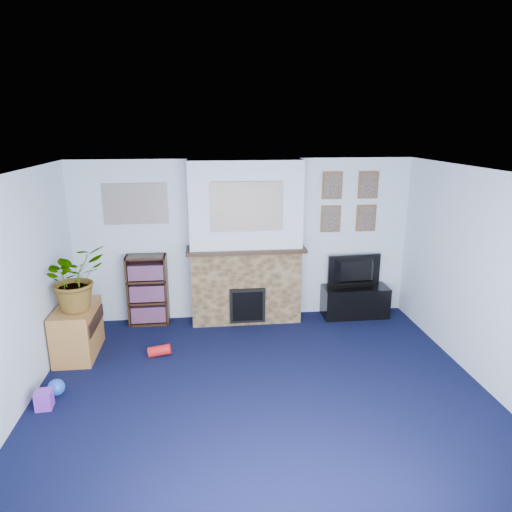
{
  "coord_description": "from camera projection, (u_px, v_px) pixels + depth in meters",
  "views": [
    {
      "loc": [
        -0.57,
        -4.34,
        2.84
      ],
      "look_at": [
        0.03,
        0.99,
        1.31
      ],
      "focal_mm": 32.0,
      "sensor_mm": 36.0,
      "label": 1
    }
  ],
  "objects": [
    {
      "name": "floor",
      "position": [
        263.0,
        396.0,
        4.99
      ],
      "size": [
        5.0,
        4.5,
        0.01
      ],
      "primitive_type": "cube",
      "color": "black",
      "rests_on": "ground"
    },
    {
      "name": "ceiling",
      "position": [
        264.0,
        174.0,
        4.33
      ],
      "size": [
        5.0,
        4.5,
        0.01
      ],
      "primitive_type": "cube",
      "color": "white",
      "rests_on": "wall_back"
    },
    {
      "name": "wall_back",
      "position": [
        245.0,
        240.0,
        6.81
      ],
      "size": [
        5.0,
        0.04,
        2.4
      ],
      "primitive_type": "cube",
      "color": "silver",
      "rests_on": "ground"
    },
    {
      "name": "wall_front",
      "position": [
        316.0,
        436.0,
        2.51
      ],
      "size": [
        5.0,
        0.04,
        2.4
      ],
      "primitive_type": "cube",
      "color": "silver",
      "rests_on": "ground"
    },
    {
      "name": "wall_left",
      "position": [
        7.0,
        303.0,
        4.39
      ],
      "size": [
        0.04,
        4.5,
        2.4
      ],
      "primitive_type": "cube",
      "color": "silver",
      "rests_on": "ground"
    },
    {
      "name": "wall_right",
      "position": [
        493.0,
        284.0,
        4.93
      ],
      "size": [
        0.04,
        4.5,
        2.4
      ],
      "primitive_type": "cube",
      "color": "silver",
      "rests_on": "ground"
    },
    {
      "name": "chimney_breast",
      "position": [
        246.0,
        245.0,
        6.62
      ],
      "size": [
        1.72,
        0.5,
        2.4
      ],
      "color": "brown",
      "rests_on": "ground"
    },
    {
      "name": "collage_main",
      "position": [
        247.0,
        207.0,
        6.25
      ],
      "size": [
        1.0,
        0.03,
        0.68
      ],
      "primitive_type": "cube",
      "color": "gray",
      "rests_on": "chimney_breast"
    },
    {
      "name": "collage_left",
      "position": [
        136.0,
        204.0,
        6.47
      ],
      "size": [
        0.9,
        0.03,
        0.58
      ],
      "primitive_type": "cube",
      "color": "gray",
      "rests_on": "wall_back"
    },
    {
      "name": "portrait_tl",
      "position": [
        332.0,
        186.0,
        6.71
      ],
      "size": [
        0.3,
        0.03,
        0.4
      ],
      "primitive_type": "cube",
      "color": "brown",
      "rests_on": "wall_back"
    },
    {
      "name": "portrait_tr",
      "position": [
        368.0,
        185.0,
        6.77
      ],
      "size": [
        0.3,
        0.03,
        0.4
      ],
      "primitive_type": "cube",
      "color": "brown",
      "rests_on": "wall_back"
    },
    {
      "name": "portrait_bl",
      "position": [
        331.0,
        219.0,
        6.85
      ],
      "size": [
        0.3,
        0.03,
        0.4
      ],
      "primitive_type": "cube",
      "color": "brown",
      "rests_on": "wall_back"
    },
    {
      "name": "portrait_br",
      "position": [
        366.0,
        218.0,
        6.9
      ],
      "size": [
        0.3,
        0.03,
        0.4
      ],
      "primitive_type": "cube",
      "color": "brown",
      "rests_on": "wall_back"
    },
    {
      "name": "tv_stand",
      "position": [
        355.0,
        302.0,
        7.05
      ],
      "size": [
        1.0,
        0.42,
        0.47
      ],
      "primitive_type": "cube",
      "color": "black",
      "rests_on": "ground"
    },
    {
      "name": "television",
      "position": [
        356.0,
        272.0,
        6.93
      ],
      "size": [
        0.84,
        0.17,
        0.48
      ],
      "primitive_type": "imported",
      "rotation": [
        0.0,
        0.0,
        3.22
      ],
      "color": "black",
      "rests_on": "tv_stand"
    },
    {
      "name": "bookshelf",
      "position": [
        148.0,
        291.0,
        6.71
      ],
      "size": [
        0.58,
        0.28,
        1.05
      ],
      "color": "black",
      "rests_on": "ground"
    },
    {
      "name": "sideboard",
      "position": [
        77.0,
        329.0,
        5.82
      ],
      "size": [
        0.46,
        0.83,
        0.65
      ],
      "primitive_type": "cube",
      "color": "#A36B34",
      "rests_on": "ground"
    },
    {
      "name": "potted_plant",
      "position": [
        74.0,
        278.0,
        5.58
      ],
      "size": [
        0.96,
        0.95,
        0.81
      ],
      "primitive_type": "imported",
      "rotation": [
        0.0,
        0.0,
        0.77
      ],
      "color": "#26661E",
      "rests_on": "sideboard"
    },
    {
      "name": "mantel_clock",
      "position": [
        243.0,
        243.0,
        6.56
      ],
      "size": [
        0.1,
        0.06,
        0.14
      ],
      "primitive_type": "cube",
      "color": "gold",
      "rests_on": "chimney_breast"
    },
    {
      "name": "mantel_candle",
      "position": [
        269.0,
        242.0,
        6.6
      ],
      "size": [
        0.05,
        0.05,
        0.16
      ],
      "primitive_type": "cylinder",
      "color": "#B2BFC6",
      "rests_on": "chimney_breast"
    },
    {
      "name": "mantel_teddy",
      "position": [
        209.0,
        244.0,
        6.51
      ],
      "size": [
        0.13,
        0.13,
        0.13
      ],
      "primitive_type": "sphere",
      "color": "gray",
      "rests_on": "chimney_breast"
    },
    {
      "name": "mantel_can",
      "position": [
        293.0,
        242.0,
        6.64
      ],
      "size": [
        0.05,
        0.05,
        0.11
      ],
      "primitive_type": "cylinder",
      "color": "purple",
      "rests_on": "chimney_breast"
    },
    {
      "name": "green_crate",
      "position": [
        70.0,
        352.0,
        5.66
      ],
      "size": [
        0.42,
        0.38,
        0.28
      ],
      "primitive_type": "cube",
      "rotation": [
        0.0,
        0.0,
        0.3
      ],
      "color": "#198C26",
      "rests_on": "ground"
    },
    {
      "name": "toy_ball",
      "position": [
        56.0,
        388.0,
        4.98
      ],
      "size": [
        0.18,
        0.18,
        0.18
      ],
      "primitive_type": "sphere",
      "color": "blue",
      "rests_on": "ground"
    },
    {
      "name": "toy_block",
      "position": [
        44.0,
        399.0,
        4.74
      ],
      "size": [
        0.17,
        0.17,
        0.2
      ],
      "primitive_type": "cube",
      "rotation": [
        0.0,
        0.0,
        0.07
      ],
      "color": "purple",
      "rests_on": "ground"
    },
    {
      "name": "toy_tube",
      "position": [
        160.0,
        351.0,
        5.84
      ],
      "size": [
        0.3,
        0.13,
        0.17
      ],
      "primitive_type": "cylinder",
      "rotation": [
        0.0,
        1.43,
        0.0
      ],
      "color": "red",
      "rests_on": "ground"
    }
  ]
}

